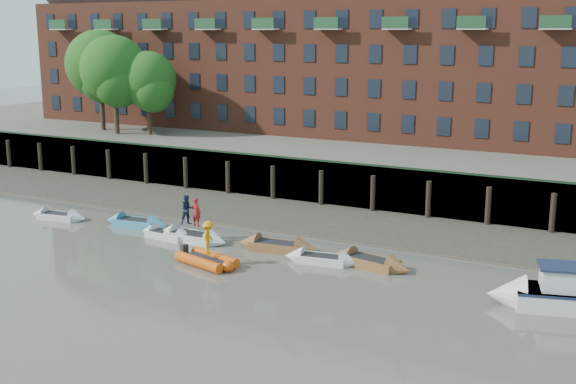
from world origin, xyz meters
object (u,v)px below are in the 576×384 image
Objects in this scene: person_rower_a at (196,212)px; rowboat_6 at (371,262)px; rowboat_5 at (322,259)px; person_rib_crew at (208,238)px; rowboat_0 at (59,216)px; rowboat_2 at (167,235)px; motor_launch at (550,294)px; rowboat_4 at (278,246)px; person_rower_b at (187,210)px; rowboat_1 at (136,223)px; rowboat_3 at (192,237)px; rib_tender at (209,260)px.

rowboat_6 is at bearing -173.53° from person_rower_a.
person_rib_crew is (-5.30, -3.15, 1.32)m from rowboat_5.
rowboat_2 is at bearing -10.01° from rowboat_0.
person_rower_a reaches higher than person_rib_crew.
rowboat_0 is 31.81m from motor_launch.
rowboat_4 is 2.77× the size of person_rower_b.
rowboat_1 is at bearing 2.13° from rowboat_0.
rowboat_2 is 2.16m from person_rower_b.
motor_launch is at bearing 1.74° from rowboat_2.
rowboat_4 is 5.86m from rowboat_6.
rowboat_4 reaches higher than rowboat_2.
motor_launch is at bearing -102.94° from person_rib_crew.
rowboat_2 is 0.83× the size of rowboat_3.
rowboat_6 is at bearing 41.46° from rib_tender.
rowboat_3 is 11.38m from rowboat_6.
rib_tender is (5.18, -3.17, 0.07)m from rowboat_2.
rowboat_4 is at bearing -168.43° from person_rower_a.
rowboat_6 is at bearing 7.53° from rowboat_2.
person_rib_crew reaches higher than rowboat_5.
rowboat_5 is 1.15× the size of rib_tender.
person_rower_b reaches higher than rib_tender.
motor_launch is at bearing 0.68° from rowboat_6.
rowboat_5 is 2.43× the size of person_rower_b.
person_rower_a reaches higher than rowboat_4.
rowboat_3 is (1.68, 0.22, 0.04)m from rowboat_2.
rowboat_5 is at bearing 1.26° from rowboat_3.
rowboat_5 is 6.18m from rib_tender.
rowboat_5 reaches higher than rowboat_2.
person_rower_b is at bearing -8.00° from rowboat_0.
person_rower_b is (-0.36, 0.12, 1.63)m from rowboat_3.
rowboat_4 is 3.38m from rowboat_5.
rib_tender is at bearing -142.50° from rowboat_6.
rib_tender is at bearing -41.71° from rowboat_3.
rowboat_5 is 0.66× the size of motor_launch.
rowboat_3 is (5.19, -1.12, 0.02)m from rowboat_1.
rowboat_1 is 0.70× the size of motor_launch.
rowboat_4 is 6.13m from person_rower_b.
person_rower_b reaches higher than person_rib_crew.
rowboat_1 is 2.68× the size of person_rower_a.
person_rower_a is (0.34, 0.05, 1.60)m from rowboat_3.
rowboat_4 is at bearing -7.64° from rowboat_1.
person_rower_a reaches higher than rowboat_0.
rowboat_4 is (10.71, -0.39, 0.02)m from rowboat_1.
person_rower_b is (-0.70, 0.07, 0.03)m from person_rower_a.
rowboat_3 is at bearing -17.70° from rowboat_1.
motor_launch is at bearing -1.00° from rowboat_3.
person_rower_b reaches higher than rowboat_5.
motor_launch is at bearing -13.61° from rowboat_5.
person_rower_b is at bearing 28.25° from person_rib_crew.
rowboat_4 is (5.51, 0.73, -0.00)m from rowboat_3.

